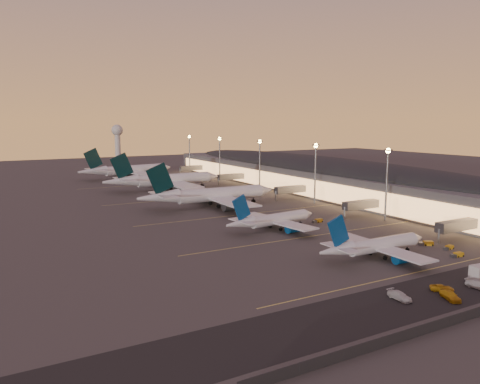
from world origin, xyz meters
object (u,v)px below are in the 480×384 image
(airliner_wide_mid, at_px, (164,180))
(baggage_tug_a, at_px, (457,255))
(airliner_narrow_north, at_px, (272,220))
(service_van_c, at_px, (480,285))
(service_van_b, at_px, (442,288))
(service_van_d, at_px, (450,296))
(baggage_tug_c, at_px, (318,221))
(radar_tower, at_px, (117,138))
(baggage_tug_d, at_px, (426,243))
(airliner_wide_near, at_px, (209,195))
(service_van_a, at_px, (400,296))
(airliner_narrow_south, at_px, (374,246))
(airliner_wide_far, at_px, (127,170))
(baggage_tug_b, at_px, (449,248))

(airliner_wide_mid, relative_size, baggage_tug_a, 16.48)
(airliner_narrow_north, height_order, service_van_c, airliner_narrow_north)
(service_van_b, bearing_deg, service_van_d, -171.72)
(baggage_tug_c, height_order, service_van_c, service_van_c)
(baggage_tug_a, height_order, service_van_b, service_van_b)
(radar_tower, bearing_deg, baggage_tug_d, -87.76)
(airliner_wide_near, distance_m, baggage_tug_a, 99.94)
(airliner_wide_near, xyz_separation_m, radar_tower, (16.75, 204.87, 16.88))
(baggage_tug_a, bearing_deg, baggage_tug_d, 82.18)
(service_van_c, bearing_deg, service_van_a, 163.32)
(airliner_narrow_north, bearing_deg, baggage_tug_c, -1.39)
(service_van_a, bearing_deg, airliner_narrow_south, 56.56)
(baggage_tug_c, height_order, service_van_b, service_van_b)
(baggage_tug_a, height_order, baggage_tug_d, baggage_tug_d)
(airliner_narrow_north, distance_m, service_van_b, 64.02)
(airliner_narrow_south, height_order, baggage_tug_d, airliner_narrow_south)
(airliner_wide_near, relative_size, airliner_wide_far, 0.99)
(baggage_tug_d, bearing_deg, service_van_a, -116.37)
(baggage_tug_b, height_order, baggage_tug_d, baggage_tug_d)
(service_van_d, bearing_deg, service_van_b, 79.37)
(airliner_wide_near, relative_size, service_van_a, 11.17)
(airliner_wide_far, relative_size, service_van_d, 11.03)
(airliner_wide_mid, xyz_separation_m, service_van_c, (7.82, -169.72, -4.29))
(radar_tower, distance_m, baggage_tug_b, 296.60)
(airliner_narrow_north, xyz_separation_m, service_van_b, (0.45, -63.96, -2.67))
(service_van_b, height_order, service_van_c, service_van_c)
(airliner_wide_mid, xyz_separation_m, service_van_b, (-0.27, -166.59, -4.50))
(airliner_narrow_south, height_order, airliner_wide_mid, airliner_wide_mid)
(baggage_tug_c, bearing_deg, airliner_narrow_north, -178.45)
(airliner_wide_mid, xyz_separation_m, service_van_a, (-11.68, -165.54, -4.38))
(radar_tower, distance_m, baggage_tug_a, 302.26)
(radar_tower, xyz_separation_m, service_van_b, (-16.30, -316.02, -21.21))
(airliner_wide_mid, relative_size, baggage_tug_b, 17.18)
(airliner_wide_far, distance_m, baggage_tug_b, 206.92)
(service_van_c, bearing_deg, baggage_tug_b, 43.24)
(airliner_wide_near, bearing_deg, baggage_tug_b, -70.89)
(service_van_a, bearing_deg, airliner_narrow_north, 82.05)
(baggage_tug_a, relative_size, baggage_tug_b, 1.04)
(service_van_a, bearing_deg, service_van_d, -27.25)
(service_van_b, bearing_deg, airliner_wide_mid, 41.90)
(radar_tower, bearing_deg, airliner_wide_mid, -96.12)
(airliner_wide_mid, bearing_deg, baggage_tug_c, -80.28)
(baggage_tug_d, height_order, service_van_a, service_van_a)
(baggage_tug_a, bearing_deg, airliner_narrow_south, 157.88)
(airliner_narrow_south, xyz_separation_m, service_van_a, (-16.59, -23.37, -2.48))
(service_van_a, distance_m, service_van_c, 19.94)
(airliner_wide_far, bearing_deg, baggage_tug_c, -91.54)
(service_van_b, xyz_separation_m, service_van_d, (-2.59, -3.88, 0.14))
(airliner_wide_far, height_order, service_van_b, airliner_wide_far)
(airliner_narrow_north, distance_m, baggage_tug_b, 52.87)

